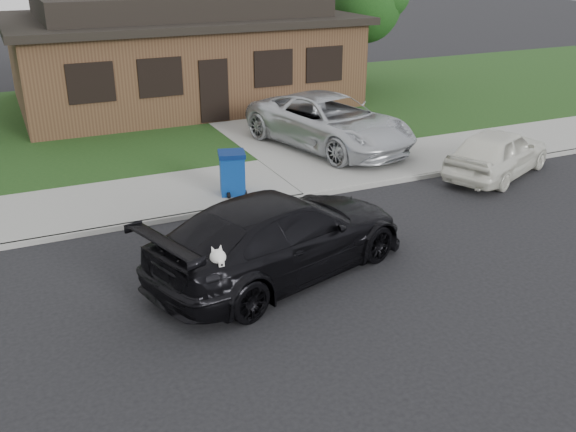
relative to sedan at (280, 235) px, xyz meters
name	(u,v)px	position (x,y,z in m)	size (l,w,h in m)	color
ground	(201,295)	(-1.64, -0.18, -0.78)	(120.00, 120.00, 0.00)	black
sidewalk	(139,199)	(-1.64, 4.82, -0.72)	(60.00, 3.00, 0.12)	gray
curb	(153,222)	(-1.64, 3.32, -0.72)	(60.00, 0.12, 0.12)	gray
lawn	(88,123)	(-1.64, 12.82, -0.72)	(60.00, 13.00, 0.13)	#193814
driveway	(280,125)	(4.36, 9.82, -0.71)	(4.50, 13.00, 0.14)	gray
sedan	(280,235)	(0.00, 0.00, 0.00)	(5.79, 3.75, 1.56)	black
minivan	(330,122)	(4.55, 6.57, 0.13)	(2.57, 5.58, 1.55)	silver
white_compact	(498,152)	(7.60, 2.71, -0.12)	(1.56, 3.87, 1.32)	white
recycling_bin	(232,173)	(0.55, 4.11, -0.13)	(0.78, 0.78, 1.06)	navy
house	(180,48)	(2.36, 14.81, 1.35)	(12.60, 8.60, 4.65)	#422B1C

